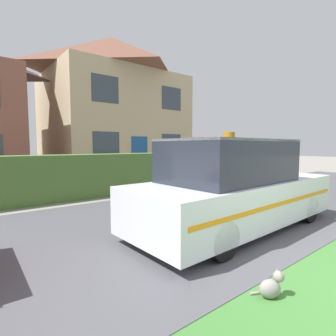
% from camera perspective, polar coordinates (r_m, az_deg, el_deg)
% --- Properties ---
extents(road_strip, '(28.00, 5.33, 0.01)m').
position_cam_1_polar(road_strip, '(5.77, 1.20, -11.10)').
color(road_strip, '#4C4C51').
rests_on(road_strip, ground).
extents(garden_hedge, '(10.84, 0.90, 1.33)m').
position_cam_1_polar(garden_hedge, '(9.00, -10.77, -1.16)').
color(garden_hedge, '#4C7233').
rests_on(garden_hedge, ground).
extents(police_car, '(4.60, 1.80, 1.82)m').
position_cam_1_polar(police_car, '(5.15, 14.35, -4.14)').
color(police_car, black).
rests_on(police_car, road_strip).
extents(cat, '(0.28, 0.29, 0.29)m').
position_cam_1_polar(cat, '(3.19, 21.62, -22.88)').
color(cat, gray).
rests_on(cat, ground).
extents(house_right, '(7.88, 7.05, 8.30)m').
position_cam_1_polar(house_right, '(17.36, -11.98, 13.47)').
color(house_right, tan).
rests_on(house_right, ground).
extents(wheelie_bin, '(0.85, 0.85, 1.02)m').
position_cam_1_polar(wheelie_bin, '(11.94, 6.67, -0.40)').
color(wheelie_bin, '#474C8C').
rests_on(wheelie_bin, ground).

